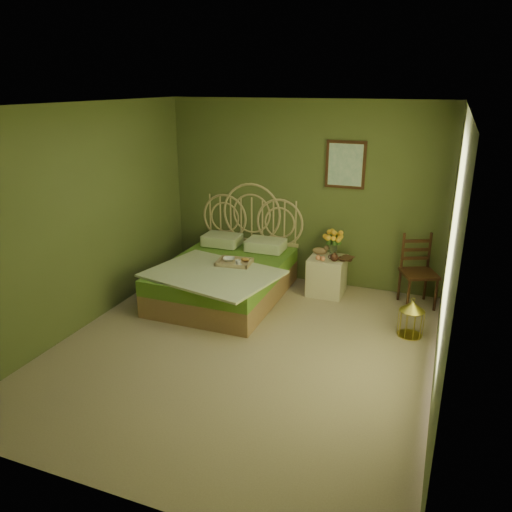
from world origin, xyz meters
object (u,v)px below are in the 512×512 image
at_px(bed, 226,275).
at_px(nightstand, 328,270).
at_px(chair, 420,266).
at_px(birdcage, 411,319).

xyz_separation_m(bed, nightstand, (1.28, 0.58, 0.04)).
distance_m(bed, nightstand, 1.40).
xyz_separation_m(nightstand, chair, (1.20, 0.11, 0.18)).
bearing_deg(nightstand, bed, -155.73).
distance_m(nightstand, chair, 1.22).
distance_m(nightstand, birdcage, 1.49).
height_order(nightstand, birdcage, nightstand).
xyz_separation_m(chair, birdcage, (0.00, -0.98, -0.31)).
xyz_separation_m(bed, chair, (2.48, 0.69, 0.22)).
height_order(bed, birdcage, bed).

